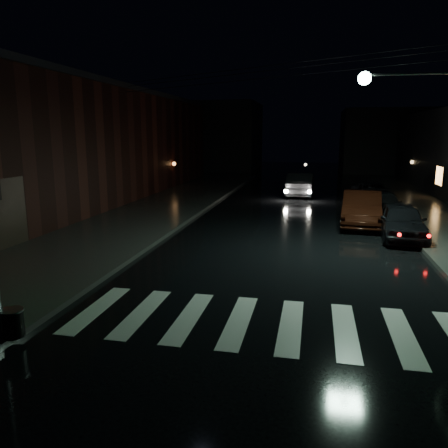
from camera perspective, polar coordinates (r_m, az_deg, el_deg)
The scene contains 13 objects.
ground at distance 10.61m, azimuth -11.75°, elevation -12.35°, with size 120.00×120.00×0.00m, color black.
sidewalk_left at distance 24.92m, azimuth -9.64°, elevation 1.79°, with size 6.00×44.00×0.15m, color #282826.
sidewalk_right at distance 24.00m, azimuth 25.98°, elevation 0.39°, with size 4.00×44.00×0.15m, color #282826.
building_left at distance 29.56m, azimuth -21.36°, elevation 9.37°, with size 10.00×36.00×7.00m, color black.
building_far_left at distance 55.64m, azimuth -2.93°, elevation 11.36°, with size 14.00×10.00×8.00m, color black.
building_far_right at distance 54.79m, azimuth 22.57°, elevation 9.98°, with size 14.00×10.00×7.00m, color black.
crosswalk at distance 10.33m, azimuth 5.29°, elevation -12.79°, with size 9.00×3.00×0.01m, color beige.
signal_pole_corner at distance 9.99m, azimuth -26.95°, elevation -5.52°, with size 0.68×0.61×4.20m.
parked_car_a at distance 19.50m, azimuth 22.15°, elevation 0.35°, with size 1.75×4.35×1.48m, color black.
parked_car_b at distance 21.80m, azimuth 17.52°, elevation 1.98°, with size 1.72×4.92×1.62m, color black.
parked_car_c at distance 24.56m, azimuth 20.02°, elevation 2.44°, with size 1.79×4.40×1.28m, color black.
parked_car_d at distance 28.70m, azimuth 18.82°, elevation 3.79°, with size 2.17×4.70×1.31m, color black.
oncoming_car at distance 31.32m, azimuth 9.97°, elevation 5.14°, with size 1.72×4.93×1.63m, color black.
Camera 1 is at (3.99, -8.86, 4.27)m, focal length 35.00 mm.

